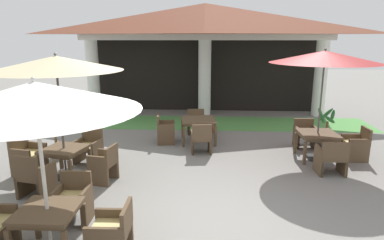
{
  "coord_description": "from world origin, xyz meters",
  "views": [
    {
      "loc": [
        0.28,
        -5.32,
        3.16
      ],
      "look_at": [
        -0.18,
        2.71,
        1.2
      ],
      "focal_mm": 31.77,
      "sensor_mm": 36.0,
      "label": 1
    }
  ],
  "objects_px": {
    "patio_chair_near_foreground_north": "(305,134)",
    "patio_umbrella_far_back": "(35,97)",
    "patio_table_mid_left": "(198,122)",
    "patio_chair_mid_right_north": "(89,147)",
    "patio_umbrella_mid_right": "(56,64)",
    "patio_chair_mid_right_east": "(104,164)",
    "patio_chair_far_back_north": "(73,200)",
    "potted_palm_right_edge": "(326,137)",
    "patio_table_near_foreground": "(318,136)",
    "potted_palm_left_edge": "(56,142)",
    "patio_umbrella_near_foreground": "(325,58)",
    "patio_table_mid_right": "(64,152)",
    "patio_chair_mid_right_south": "(35,177)",
    "patio_chair_near_foreground_east": "(356,145)",
    "patio_table_far_back": "(48,215)",
    "patio_chair_mid_left_west": "(165,130)",
    "patio_chair_mid_right_west": "(28,156)",
    "patio_chair_mid_left_south": "(201,139)",
    "patio_chair_far_back_east": "(112,232)",
    "patio_chair_mid_left_north": "(196,122)",
    "terracotta_urn": "(212,128)",
    "patio_chair_near_foreground_south": "(331,158)"
  },
  "relations": [
    {
      "from": "patio_chair_near_foreground_north",
      "to": "patio_umbrella_far_back",
      "type": "xyz_separation_m",
      "value": [
        -5.13,
        -5.43,
        1.99
      ]
    },
    {
      "from": "patio_table_mid_left",
      "to": "patio_chair_mid_right_north",
      "type": "relative_size",
      "value": 1.3
    },
    {
      "from": "patio_umbrella_mid_right",
      "to": "patio_chair_mid_right_east",
      "type": "xyz_separation_m",
      "value": [
        0.98,
        -0.2,
        -2.18
      ]
    },
    {
      "from": "patio_chair_far_back_north",
      "to": "potted_palm_right_edge",
      "type": "height_order",
      "value": "potted_palm_right_edge"
    },
    {
      "from": "patio_table_near_foreground",
      "to": "potted_palm_left_edge",
      "type": "distance_m",
      "value": 6.9
    },
    {
      "from": "patio_table_near_foreground",
      "to": "patio_umbrella_mid_right",
      "type": "height_order",
      "value": "patio_umbrella_mid_right"
    },
    {
      "from": "patio_chair_mid_right_north",
      "to": "patio_umbrella_near_foreground",
      "type": "bearing_deg",
      "value": -163.1
    },
    {
      "from": "patio_table_mid_right",
      "to": "patio_umbrella_mid_right",
      "type": "bearing_deg",
      "value": 90.0
    },
    {
      "from": "patio_chair_mid_right_south",
      "to": "potted_palm_right_edge",
      "type": "relative_size",
      "value": 0.78
    },
    {
      "from": "patio_chair_near_foreground_east",
      "to": "patio_table_near_foreground",
      "type": "bearing_deg",
      "value": 90.0
    },
    {
      "from": "patio_table_far_back",
      "to": "patio_table_mid_left",
      "type": "bearing_deg",
      "value": 70.99
    },
    {
      "from": "patio_chair_mid_left_west",
      "to": "patio_umbrella_mid_right",
      "type": "relative_size",
      "value": 0.31
    },
    {
      "from": "patio_table_mid_right",
      "to": "potted_palm_left_edge",
      "type": "distance_m",
      "value": 1.42
    },
    {
      "from": "patio_chair_mid_right_south",
      "to": "potted_palm_right_edge",
      "type": "bearing_deg",
      "value": 38.63
    },
    {
      "from": "patio_chair_near_foreground_east",
      "to": "patio_table_mid_right",
      "type": "height_order",
      "value": "patio_chair_near_foreground_east"
    },
    {
      "from": "patio_umbrella_mid_right",
      "to": "patio_table_mid_right",
      "type": "bearing_deg",
      "value": -90.0
    },
    {
      "from": "patio_table_mid_right",
      "to": "patio_chair_mid_right_north",
      "type": "relative_size",
      "value": 1.19
    },
    {
      "from": "patio_umbrella_far_back",
      "to": "patio_chair_mid_right_west",
      "type": "bearing_deg",
      "value": 123.1
    },
    {
      "from": "patio_chair_mid_left_south",
      "to": "patio_chair_far_back_east",
      "type": "bearing_deg",
      "value": -110.58
    },
    {
      "from": "patio_chair_mid_left_north",
      "to": "patio_umbrella_mid_right",
      "type": "xyz_separation_m",
      "value": [
        -2.84,
        -3.93,
        2.21
      ]
    },
    {
      "from": "patio_chair_mid_right_east",
      "to": "terracotta_urn",
      "type": "xyz_separation_m",
      "value": [
        2.41,
        4.17,
        -0.27
      ]
    },
    {
      "from": "patio_umbrella_mid_right",
      "to": "patio_chair_mid_right_south",
      "type": "relative_size",
      "value": 3.07
    },
    {
      "from": "patio_chair_mid_left_west",
      "to": "patio_chair_mid_right_north",
      "type": "distance_m",
      "value": 2.49
    },
    {
      "from": "patio_umbrella_far_back",
      "to": "patio_chair_mid_right_east",
      "type": "bearing_deg",
      "value": 89.96
    },
    {
      "from": "patio_chair_mid_left_west",
      "to": "patio_table_far_back",
      "type": "bearing_deg",
      "value": -16.26
    },
    {
      "from": "patio_chair_near_foreground_east",
      "to": "patio_chair_far_back_east",
      "type": "height_order",
      "value": "patio_chair_near_foreground_east"
    },
    {
      "from": "patio_table_near_foreground",
      "to": "terracotta_urn",
      "type": "bearing_deg",
      "value": 138.91
    },
    {
      "from": "patio_umbrella_near_foreground",
      "to": "patio_chair_near_foreground_south",
      "type": "bearing_deg",
      "value": -88.2
    },
    {
      "from": "patio_umbrella_near_foreground",
      "to": "patio_chair_near_foreground_east",
      "type": "bearing_deg",
      "value": 1.8
    },
    {
      "from": "patio_chair_near_foreground_north",
      "to": "patio_chair_mid_right_west",
      "type": "relative_size",
      "value": 0.93
    },
    {
      "from": "patio_umbrella_mid_right",
      "to": "patio_chair_mid_left_south",
      "type": "bearing_deg",
      "value": 31.53
    },
    {
      "from": "patio_umbrella_near_foreground",
      "to": "patio_chair_mid_right_south",
      "type": "bearing_deg",
      "value": -158.01
    },
    {
      "from": "patio_chair_mid_left_north",
      "to": "patio_umbrella_mid_right",
      "type": "height_order",
      "value": "patio_umbrella_mid_right"
    },
    {
      "from": "patio_chair_mid_left_north",
      "to": "patio_chair_far_back_north",
      "type": "distance_m",
      "value": 6.12
    },
    {
      "from": "patio_umbrella_near_foreground",
      "to": "potted_palm_left_edge",
      "type": "height_order",
      "value": "patio_umbrella_near_foreground"
    },
    {
      "from": "patio_table_near_foreground",
      "to": "patio_chair_far_back_north",
      "type": "relative_size",
      "value": 1.13
    },
    {
      "from": "patio_table_mid_left",
      "to": "terracotta_urn",
      "type": "relative_size",
      "value": 3.04
    },
    {
      "from": "patio_chair_mid_right_west",
      "to": "patio_table_far_back",
      "type": "distance_m",
      "value": 3.61
    },
    {
      "from": "patio_chair_near_foreground_south",
      "to": "patio_umbrella_far_back",
      "type": "relative_size",
      "value": 0.3
    },
    {
      "from": "patio_chair_far_back_north",
      "to": "patio_chair_mid_right_south",
      "type": "bearing_deg",
      "value": -39.15
    },
    {
      "from": "patio_chair_mid_right_west",
      "to": "potted_palm_left_edge",
      "type": "distance_m",
      "value": 1.03
    },
    {
      "from": "patio_umbrella_mid_right",
      "to": "patio_chair_mid_right_south",
      "type": "bearing_deg",
      "value": -101.35
    },
    {
      "from": "patio_table_far_back",
      "to": "patio_chair_far_back_north",
      "type": "relative_size",
      "value": 1.0
    },
    {
      "from": "patio_chair_mid_right_east",
      "to": "patio_umbrella_near_foreground",
      "type": "bearing_deg",
      "value": -59.75
    },
    {
      "from": "patio_chair_near_foreground_south",
      "to": "potted_palm_left_edge",
      "type": "bearing_deg",
      "value": 172.78
    },
    {
      "from": "patio_table_far_back",
      "to": "patio_chair_mid_right_south",
      "type": "bearing_deg",
      "value": 122.8
    },
    {
      "from": "patio_table_far_back",
      "to": "patio_chair_far_back_north",
      "type": "bearing_deg",
      "value": 91.24
    },
    {
      "from": "patio_chair_mid_left_south",
      "to": "patio_chair_near_foreground_north",
      "type": "bearing_deg",
      "value": 6.59
    },
    {
      "from": "patio_table_mid_left",
      "to": "patio_chair_far_back_north",
      "type": "distance_m",
      "value": 5.21
    },
    {
      "from": "patio_umbrella_near_foreground",
      "to": "patio_table_mid_left",
      "type": "bearing_deg",
      "value": 157.28
    }
  ]
}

